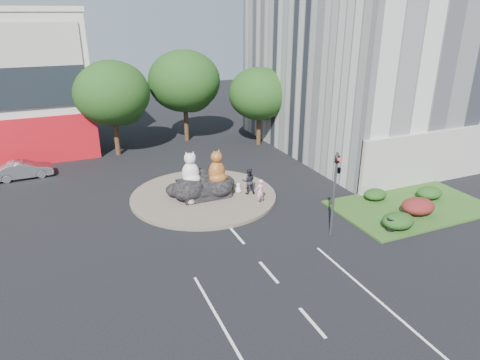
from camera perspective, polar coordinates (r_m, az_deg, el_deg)
The scene contains 21 objects.
ground at distance 21.66m, azimuth 3.84°, elevation -12.18°, with size 120.00×120.00×0.00m, color black.
roundabout_island at distance 29.76m, azimuth -4.88°, elevation -2.11°, with size 10.00×10.00×0.20m, color brown.
rock_plinth at distance 29.55m, azimuth -4.92°, elevation -1.14°, with size 3.20×2.60×0.90m, color black, non-canonical shape.
grass_verge at distance 30.30m, azimuth 21.85°, elevation -3.32°, with size 10.00×6.00×0.12m, color #254C19.
tree_left at distance 38.86m, azimuth -16.59°, elevation 10.67°, with size 6.46×6.46×8.27m.
tree_mid at distance 42.12m, azimuth -7.36°, elevation 12.59°, with size 6.84×6.84×8.76m.
tree_right at distance 40.70m, azimuth 2.62°, elevation 11.10°, with size 5.70×5.70×7.30m.
hedge_near_green at distance 26.85m, azimuth 20.33°, elevation -5.12°, with size 2.00×1.60×0.90m, color #133E13.
hedge_red at distance 29.12m, azimuth 22.64°, elevation -3.25°, with size 2.20×1.76×0.99m, color #4C1514.
hedge_mid_green at distance 31.81m, azimuth 23.93°, elevation -1.56°, with size 1.80×1.44×0.81m, color #133E13.
hedge_back_green at distance 30.34m, azimuth 17.60°, elevation -1.84°, with size 1.60×1.28×0.72m, color #133E13.
traffic_light at distance 23.97m, azimuth 12.80°, elevation 0.51°, with size 0.44×1.24×5.00m.
street_lamp at distance 32.85m, azimuth 17.94°, elevation 7.40°, with size 2.34×0.22×8.06m.
cat_white at distance 28.87m, azimuth -6.64°, elevation 1.63°, with size 1.37×1.19×2.29m, color silver, non-canonical shape.
cat_tabby at distance 28.88m, azimuth -3.13°, elevation 1.83°, with size 1.41×1.22×2.35m, color #B17424, non-canonical shape.
kitten_calico at distance 28.18m, azimuth -6.60°, elevation -2.32°, with size 0.57×0.49×0.95m, color beige, non-canonical shape.
kitten_white at distance 29.80m, azimuth -0.23°, elevation -1.02°, with size 0.44×0.38×0.74m, color white, non-canonical shape.
pedestrian_pink at distance 27.95m, azimuth 2.70°, elevation -1.56°, with size 0.62×0.41×1.70m, color pink.
pedestrian_dark at distance 29.44m, azimuth 1.17°, elevation -0.14°, with size 0.90×0.70×1.86m, color black.
parked_car at distance 36.83m, azimuth -26.86°, elevation 1.24°, with size 1.44×4.12×1.36m, color #A8A9B0.
litter_bin at distance 26.47m, azimuth 19.47°, elevation -5.57°, with size 0.55×0.55×0.76m, color black.
Camera 1 is at (-8.40, -15.94, 12.02)m, focal length 32.00 mm.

